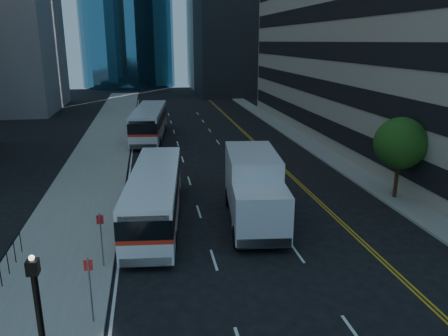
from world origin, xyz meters
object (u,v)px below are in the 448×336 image
street_tree (400,143)px  bus_rear (149,122)px  lamp_post (42,332)px  box_truck (254,188)px  bus_front (155,195)px

street_tree → bus_rear: size_ratio=0.41×
lamp_post → box_truck: size_ratio=0.57×
street_tree → box_truck: 10.01m
lamp_post → bus_front: lamp_post is taller
street_tree → bus_front: street_tree is taller
street_tree → bus_front: size_ratio=0.44×
street_tree → bus_front: bearing=-175.8°
bus_front → bus_rear: bus_rear is taller
lamp_post → bus_front: (3.00, 12.89, -1.14)m
street_tree → bus_front: 15.18m
box_truck → bus_front: bearing=177.1°
bus_front → box_truck: bearing=-3.5°
street_tree → bus_rear: bearing=125.9°
street_tree → bus_rear: (-15.13, 20.90, -1.93)m
street_tree → bus_front: (-15.00, -1.11, -2.05)m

